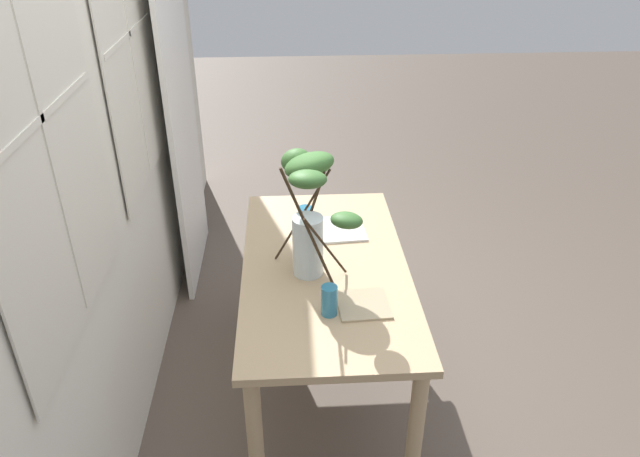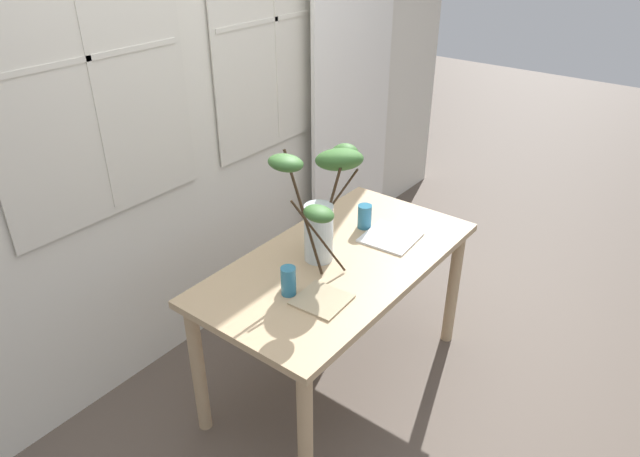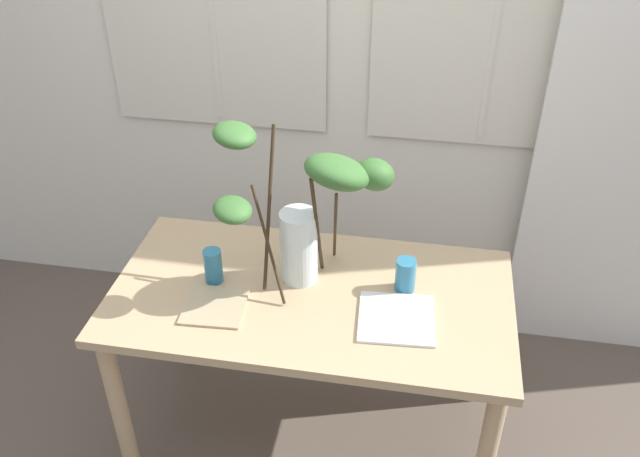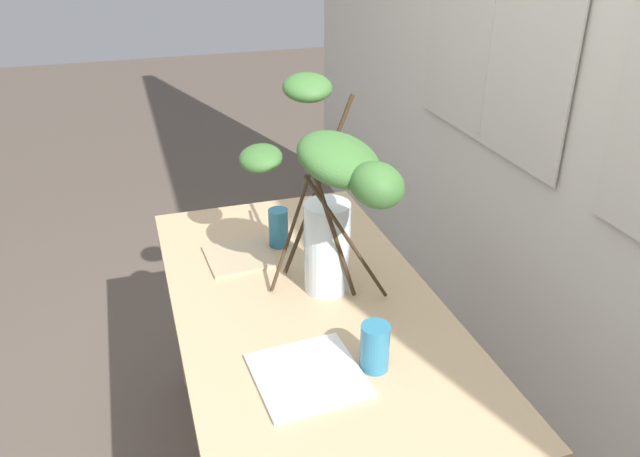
% 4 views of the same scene
% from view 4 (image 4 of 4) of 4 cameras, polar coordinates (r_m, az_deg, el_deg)
% --- Properties ---
extents(back_wall_with_windows, '(5.12, 0.14, 2.99)m').
position_cam_4_polar(back_wall_with_windows, '(2.02, 26.12, 16.54)').
color(back_wall_with_windows, silver).
rests_on(back_wall_with_windows, ground).
extents(dining_table, '(1.42, 0.75, 0.76)m').
position_cam_4_polar(dining_table, '(1.91, -1.16, -9.29)').
color(dining_table, tan).
rests_on(dining_table, ground).
extents(vase_with_branches, '(0.63, 0.39, 0.60)m').
position_cam_4_polar(vase_with_branches, '(1.72, 0.82, 2.91)').
color(vase_with_branches, silver).
rests_on(vase_with_branches, dining_table).
extents(drinking_glass_blue_left, '(0.07, 0.07, 0.13)m').
position_cam_4_polar(drinking_glass_blue_left, '(2.11, -3.75, 0.07)').
color(drinking_glass_blue_left, teal).
rests_on(drinking_glass_blue_left, dining_table).
extents(drinking_glass_blue_right, '(0.07, 0.07, 0.12)m').
position_cam_4_polar(drinking_glass_blue_right, '(1.58, 4.95, -10.56)').
color(drinking_glass_blue_right, teal).
rests_on(drinking_glass_blue_right, dining_table).
extents(plate_square_left, '(0.22, 0.22, 0.01)m').
position_cam_4_polar(plate_square_left, '(2.08, -7.24, -2.53)').
color(plate_square_left, tan).
rests_on(plate_square_left, dining_table).
extents(plate_square_right, '(0.27, 0.27, 0.01)m').
position_cam_4_polar(plate_square_right, '(1.58, -1.10, -13.03)').
color(plate_square_right, white).
rests_on(plate_square_right, dining_table).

